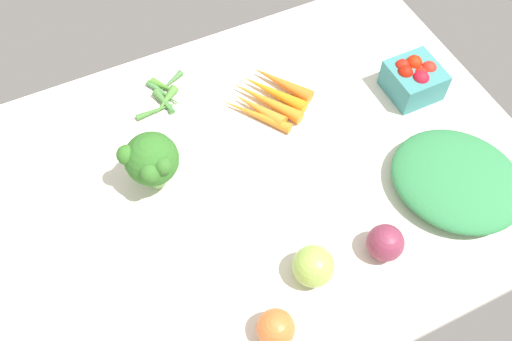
{
  "coord_description": "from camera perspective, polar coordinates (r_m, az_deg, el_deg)",
  "views": [
    {
      "loc": [
        -23.93,
        -50.09,
        89.5
      ],
      "look_at": [
        0.0,
        0.0,
        4.0
      ],
      "focal_mm": 39.06,
      "sensor_mm": 36.0,
      "label": 1
    }
  ],
  "objects": [
    {
      "name": "tablecloth",
      "position": [
        1.04,
        0.0,
        -0.9
      ],
      "size": [
        104.0,
        76.0,
        2.0
      ],
      "primitive_type": "cube",
      "color": "silver",
      "rests_on": "ground"
    },
    {
      "name": "broccoli_head",
      "position": [
        0.98,
        -10.77,
        1.07
      ],
      "size": [
        10.29,
        10.23,
        12.69
      ],
      "color": "#93C075",
      "rests_on": "tablecloth"
    },
    {
      "name": "heirloom_tomato_orange",
      "position": [
        0.88,
        2.03,
        -15.84
      ],
      "size": [
        6.06,
        6.06,
        6.06
      ],
      "primitive_type": "sphere",
      "color": "orange",
      "rests_on": "tablecloth"
    },
    {
      "name": "red_onion_near_basket",
      "position": [
        0.96,
        13.09,
        -7.22
      ],
      "size": [
        6.37,
        6.37,
        6.37
      ],
      "primitive_type": "sphere",
      "color": "#822F48",
      "rests_on": "tablecloth"
    },
    {
      "name": "carrot_bunch",
      "position": [
        1.13,
        1.27,
        7.53
      ],
      "size": [
        18.79,
        18.81,
        2.99
      ],
      "color": "orange",
      "rests_on": "tablecloth"
    },
    {
      "name": "okra_pile",
      "position": [
        1.16,
        -9.33,
        7.42
      ],
      "size": [
        12.78,
        10.42,
        1.96
      ],
      "color": "#407932",
      "rests_on": "tablecloth"
    },
    {
      "name": "berry_basket",
      "position": [
        1.18,
        15.86,
        9.07
      ],
      "size": [
        9.89,
        9.89,
        7.87
      ],
      "color": "teal",
      "rests_on": "tablecloth"
    },
    {
      "name": "leafy_greens_clump",
      "position": [
        1.06,
        19.9,
        -0.88
      ],
      "size": [
        31.15,
        31.87,
        5.37
      ],
      "primitive_type": "ellipsoid",
      "rotation": [
        0.0,
        0.0,
        5.28
      ],
      "color": "#328348",
      "rests_on": "tablecloth"
    },
    {
      "name": "heirloom_tomato_green",
      "position": [
        0.92,
        5.88,
        -9.73
      ],
      "size": [
        6.97,
        6.97,
        6.97
      ],
      "primitive_type": "sphere",
      "color": "#99BF4F",
      "rests_on": "tablecloth"
    }
  ]
}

